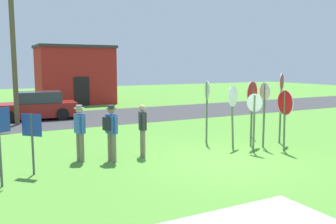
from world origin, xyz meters
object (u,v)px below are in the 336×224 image
object	(u,v)px
stop_sign_leaning_left	(233,105)
stop_sign_rear_right	(285,109)
stop_sign_tallest	(264,104)
info_panel_middle	(32,133)
stop_sign_low_front	(254,113)
utility_pole	(13,39)
stop_sign_nearest	(252,101)
parked_car_on_street	(36,107)
stop_sign_leaning_right	(207,101)
stop_sign_far_back	(281,97)
person_holding_notes	(111,129)
person_with_sunhat	(143,127)
person_in_blue	(80,130)
stop_sign_rear_left	(252,101)

from	to	relation	value
stop_sign_leaning_left	stop_sign_rear_right	size ratio (longest dim) A/B	1.06
stop_sign_tallest	stop_sign_rear_right	world-z (taller)	stop_sign_tallest
info_panel_middle	stop_sign_low_front	bearing A→B (deg)	-6.65
utility_pole	stop_sign_nearest	bearing A→B (deg)	-52.41
stop_sign_nearest	parked_car_on_street	bearing A→B (deg)	119.29
stop_sign_low_front	stop_sign_leaning_right	bearing A→B (deg)	106.20
info_panel_middle	stop_sign_far_back	bearing A→B (deg)	-1.15
stop_sign_far_back	person_holding_notes	bearing A→B (deg)	176.06
stop_sign_low_front	info_panel_middle	xyz separation A→B (m)	(-6.96, 0.81, -0.18)
stop_sign_tallest	stop_sign_rear_right	distance (m)	0.78
utility_pole	person_with_sunhat	world-z (taller)	utility_pole
person_holding_notes	stop_sign_nearest	bearing A→B (deg)	-3.65
stop_sign_leaning_left	utility_pole	bearing A→B (deg)	125.21
person_in_blue	person_holding_notes	bearing A→B (deg)	-31.43
stop_sign_low_front	person_in_blue	distance (m)	5.72
utility_pole	info_panel_middle	size ratio (longest dim) A/B	4.86
stop_sign_tallest	stop_sign_low_front	size ratio (longest dim) A/B	1.17
parked_car_on_street	stop_sign_leaning_left	distance (m)	11.64
stop_sign_leaning_left	stop_sign_far_back	distance (m)	2.06
stop_sign_tallest	person_in_blue	bearing A→B (deg)	169.11
stop_sign_tallest	stop_sign_far_back	bearing A→B (deg)	13.70
utility_pole	stop_sign_nearest	distance (m)	11.82
stop_sign_low_front	stop_sign_rear_left	world-z (taller)	stop_sign_rear_left
stop_sign_rear_left	person_in_blue	world-z (taller)	stop_sign_rear_left
stop_sign_rear_right	parked_car_on_street	bearing A→B (deg)	118.75
person_in_blue	stop_sign_rear_right	bearing A→B (deg)	-16.68
utility_pole	stop_sign_leaning_left	bearing A→B (deg)	-54.79
stop_sign_tallest	stop_sign_rear_right	size ratio (longest dim) A/B	1.11
stop_sign_nearest	stop_sign_far_back	distance (m)	1.31
info_panel_middle	person_with_sunhat	bearing A→B (deg)	6.69
person_holding_notes	info_panel_middle	bearing A→B (deg)	-173.23
stop_sign_nearest	person_holding_notes	size ratio (longest dim) A/B	1.37
stop_sign_tallest	stop_sign_far_back	world-z (taller)	stop_sign_far_back
stop_sign_low_front	person_holding_notes	xyz separation A→B (m)	(-4.67, 1.08, -0.31)
parked_car_on_street	info_panel_middle	world-z (taller)	info_panel_middle
stop_sign_tallest	person_in_blue	xyz separation A→B (m)	(-6.28, 1.21, -0.57)
stop_sign_low_front	person_with_sunhat	size ratio (longest dim) A/B	1.18
stop_sign_leaning_right	info_panel_middle	bearing A→B (deg)	-169.65
stop_sign_tallest	person_in_blue	world-z (taller)	stop_sign_tallest
stop_sign_leaning_right	stop_sign_low_front	xyz separation A→B (m)	(0.57, -1.98, -0.28)
stop_sign_rear_right	person_in_blue	world-z (taller)	stop_sign_rear_right
stop_sign_rear_right	stop_sign_nearest	bearing A→B (deg)	113.29
stop_sign_rear_left	person_in_blue	distance (m)	7.22
parked_car_on_street	stop_sign_low_front	distance (m)	12.56
stop_sign_leaning_left	person_in_blue	distance (m)	5.37
stop_sign_leaning_right	stop_sign_tallest	world-z (taller)	stop_sign_leaning_right
stop_sign_rear_right	info_panel_middle	size ratio (longest dim) A/B	1.28
stop_sign_leaning_right	stop_sign_rear_left	xyz separation A→B (m)	(2.28, 0.10, -0.12)
stop_sign_low_front	stop_sign_rear_left	xyz separation A→B (m)	(1.70, 2.08, 0.15)
utility_pole	info_panel_middle	bearing A→B (deg)	-92.92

